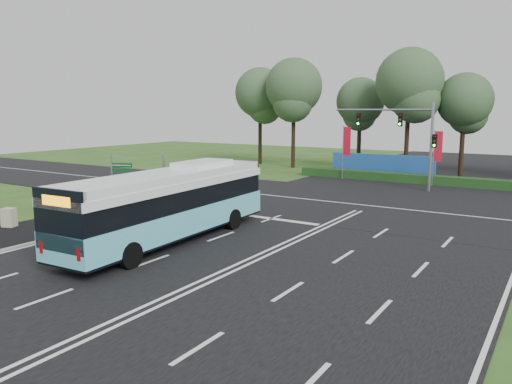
# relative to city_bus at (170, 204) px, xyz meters

# --- Properties ---
(ground) EXTENTS (120.00, 120.00, 0.00)m
(ground) POSITION_rel_city_bus_xyz_m (4.82, 2.02, -1.88)
(ground) COLOR #2A4E1A
(ground) RESTS_ON ground
(road_main) EXTENTS (20.00, 120.00, 0.04)m
(road_main) POSITION_rel_city_bus_xyz_m (4.82, 2.02, -1.86)
(road_main) COLOR black
(road_main) RESTS_ON ground
(road_cross) EXTENTS (120.00, 14.00, 0.05)m
(road_cross) POSITION_rel_city_bus_xyz_m (4.82, 14.02, -1.85)
(road_cross) COLOR black
(road_cross) RESTS_ON ground
(bike_path) EXTENTS (5.00, 18.00, 0.06)m
(bike_path) POSITION_rel_city_bus_xyz_m (-7.68, -0.98, -1.85)
(bike_path) COLOR black
(bike_path) RESTS_ON ground
(kerb_strip) EXTENTS (0.25, 18.00, 0.12)m
(kerb_strip) POSITION_rel_city_bus_xyz_m (-5.28, -0.98, -1.82)
(kerb_strip) COLOR gray
(kerb_strip) RESTS_ON ground
(city_bus) EXTENTS (3.35, 13.10, 3.73)m
(city_bus) POSITION_rel_city_bus_xyz_m (0.00, 0.00, 0.00)
(city_bus) COLOR #5BC2D3
(city_bus) RESTS_ON ground
(pedestrian_signal) EXTENTS (0.34, 0.43, 3.67)m
(pedestrian_signal) POSITION_rel_city_bus_xyz_m (-5.38, 5.36, 0.13)
(pedestrian_signal) COLOR gray
(pedestrian_signal) RESTS_ON ground
(street_sign) EXTENTS (1.32, 0.59, 3.61)m
(street_sign) POSITION_rel_city_bus_xyz_m (-7.72, 3.68, 0.43)
(street_sign) COLOR gray
(street_sign) RESTS_ON ground
(utility_cabinet) EXTENTS (0.80, 0.74, 1.08)m
(utility_cabinet) POSITION_rel_city_bus_xyz_m (-9.51, -2.45, -1.34)
(utility_cabinet) COLOR #B5AC92
(utility_cabinet) RESTS_ON ground
(banner_flag_left) EXTENTS (0.73, 0.15, 4.97)m
(banner_flag_left) POSITION_rel_city_bus_xyz_m (-1.60, 25.79, 1.34)
(banner_flag_left) COLOR gray
(banner_flag_left) RESTS_ON ground
(banner_flag_mid) EXTENTS (0.69, 0.21, 4.74)m
(banner_flag_mid) POSITION_rel_city_bus_xyz_m (6.57, 25.67, 1.21)
(banner_flag_mid) COLOR gray
(banner_flag_mid) RESTS_ON ground
(traffic_light_gantry) EXTENTS (8.41, 0.28, 7.00)m
(traffic_light_gantry) POSITION_rel_city_bus_xyz_m (5.03, 22.52, 2.79)
(traffic_light_gantry) COLOR gray
(traffic_light_gantry) RESTS_ON ground
(hedge) EXTENTS (22.00, 1.20, 0.80)m
(hedge) POSITION_rel_city_bus_xyz_m (4.82, 26.52, -1.48)
(hedge) COLOR #193D16
(hedge) RESTS_ON ground
(blue_hoarding) EXTENTS (10.00, 0.30, 2.20)m
(blue_hoarding) POSITION_rel_city_bus_xyz_m (0.82, 29.02, -0.78)
(blue_hoarding) COLOR #1F56AA
(blue_hoarding) RESTS_ON ground
(eucalyptus_row) EXTENTS (47.24, 10.06, 12.93)m
(eucalyptus_row) POSITION_rel_city_bus_xyz_m (5.74, 32.97, 6.76)
(eucalyptus_row) COLOR black
(eucalyptus_row) RESTS_ON ground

